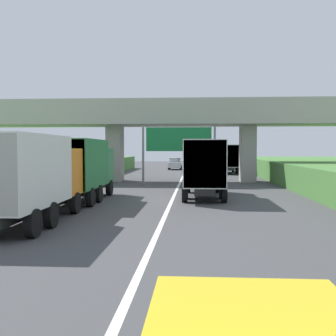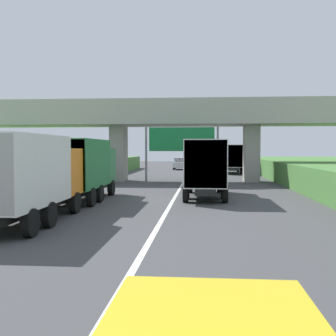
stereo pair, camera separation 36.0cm
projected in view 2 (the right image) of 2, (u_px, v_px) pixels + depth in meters
lane_centre_stripe at (179, 190)px, 29.53m from camera, size 0.20×101.91×0.01m
overpass_bridge at (184, 122)px, 36.99m from camera, size 40.00×4.80×7.25m
overhead_highway_sign at (182, 142)px, 32.64m from camera, size 5.88×0.18×4.75m
truck_white at (232, 157)px, 49.55m from camera, size 2.44×7.30×3.44m
truck_orange at (27, 174)px, 15.80m from camera, size 2.44×7.30×3.44m
truck_green at (83, 167)px, 23.10m from camera, size 2.44×7.30×3.44m
truck_black at (205, 165)px, 24.57m from camera, size 2.44×7.30×3.44m
car_silver at (180, 164)px, 58.80m from camera, size 1.86×4.10×1.72m
construction_barrel_3 at (10, 206)px, 17.64m from camera, size 0.57×0.57×0.90m
construction_barrel_4 at (43, 196)px, 21.55m from camera, size 0.57×0.57×0.90m
construction_barrel_5 at (70, 189)px, 25.44m from camera, size 0.57×0.57×0.90m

